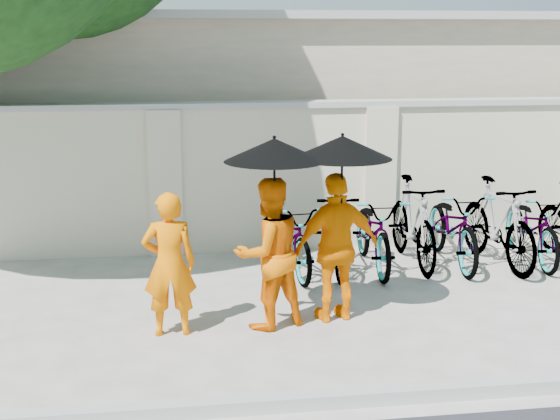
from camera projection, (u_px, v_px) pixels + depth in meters
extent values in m
plane|color=beige|center=(268.00, 332.00, 7.98)|extent=(80.00, 80.00, 0.00)
cube|color=#A2A2A2|center=(296.00, 402.00, 6.33)|extent=(40.00, 0.16, 0.12)
cube|color=beige|center=(308.00, 178.00, 10.99)|extent=(20.00, 0.30, 2.00)
cube|color=beige|center=(324.00, 110.00, 14.67)|extent=(14.00, 6.00, 3.20)
imported|color=#FF7700|center=(169.00, 264.00, 7.77)|extent=(0.54, 0.36, 1.47)
imported|color=#EE6901|center=(269.00, 253.00, 7.97)|extent=(0.94, 0.85, 1.58)
cylinder|color=black|center=(274.00, 198.00, 7.77)|extent=(0.02, 0.02, 0.97)
cone|color=black|center=(274.00, 150.00, 7.67)|extent=(1.01, 1.01, 0.23)
imported|color=#FF8200|center=(337.00, 247.00, 8.17)|extent=(0.99, 0.57, 1.59)
cylinder|color=black|center=(341.00, 194.00, 7.97)|extent=(0.02, 0.02, 0.96)
cone|color=black|center=(342.00, 147.00, 7.86)|extent=(1.02, 1.02, 0.23)
imported|color=#A4A4A4|center=(291.00, 237.00, 9.87)|extent=(0.82, 1.85, 0.94)
imported|color=#A4A4A4|center=(333.00, 230.00, 9.92)|extent=(0.65, 1.85, 1.09)
imported|color=#A4A4A4|center=(374.00, 232.00, 10.04)|extent=(0.75, 1.91, 0.99)
imported|color=#A4A4A4|center=(413.00, 222.00, 10.18)|extent=(0.57, 1.93, 1.15)
imported|color=#A4A4A4|center=(453.00, 227.00, 10.24)|extent=(0.76, 1.96, 1.02)
imported|color=#A4A4A4|center=(498.00, 223.00, 10.16)|extent=(0.72, 1.95, 1.14)
imported|color=#A4A4A4|center=(533.00, 227.00, 10.36)|extent=(0.78, 1.85, 0.95)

